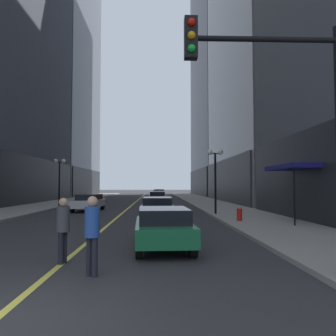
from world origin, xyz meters
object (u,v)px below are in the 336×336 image
car_blue (157,207)px  car_white (89,202)px  car_red (159,194)px  pedestrian_in_blue_hoodie (92,229)px  car_green (163,227)px  pedestrian_with_orange_bag (63,225)px  street_lamp_left_far (59,172)px  street_lamp_right_mid (215,167)px  car_grey (157,197)px  car_navy (159,193)px  fire_hydrant_right (239,216)px  traffic_light_near_right (291,106)px

car_blue → car_white: size_ratio=0.95×
car_red → pedestrian_in_blue_hoodie: (-1.82, -39.83, 0.34)m
car_green → car_blue: size_ratio=0.91×
car_blue → pedestrian_with_orange_bag: (-2.52, -11.39, 0.28)m
car_blue → pedestrian_in_blue_hoodie: bearing=-96.9°
street_lamp_left_far → street_lamp_right_mid: (12.80, -8.91, 0.00)m
car_grey → pedestrian_in_blue_hoodie: size_ratio=2.49×
car_navy → street_lamp_left_far: (-9.35, -26.31, 2.54)m
car_grey → car_red: same height
car_blue → fire_hydrant_right: car_blue is taller
pedestrian_in_blue_hoodie → traffic_light_near_right: 5.15m
pedestrian_in_blue_hoodie → street_lamp_left_far: size_ratio=0.41×
pedestrian_with_orange_bag → traffic_light_near_right: traffic_light_near_right is taller
car_red → traffic_light_near_right: 40.75m
car_white → pedestrian_in_blue_hoodie: pedestrian_in_blue_hoodie is taller
car_blue → fire_hydrant_right: size_ratio=5.68×
car_red → car_navy: bearing=89.3°
traffic_light_near_right → street_lamp_left_far: 26.95m
car_grey → pedestrian_with_orange_bag: (-2.55, -28.57, 0.28)m
car_grey → car_navy: size_ratio=0.96×
car_blue → car_grey: 17.17m
car_grey → pedestrian_in_blue_hoodie: bearing=-93.0°
street_lamp_right_mid → fire_hydrant_right: street_lamp_right_mid is taller
car_green → fire_hydrant_right: 8.16m
traffic_light_near_right → fire_hydrant_right: traffic_light_near_right is taller
pedestrian_with_orange_bag → traffic_light_near_right: bearing=-20.3°
car_blue → traffic_light_near_right: traffic_light_near_right is taller
traffic_light_near_right → street_lamp_right_mid: 15.38m
car_white → car_navy: size_ratio=1.02×
car_red → car_blue: bearing=-90.6°
traffic_light_near_right → street_lamp_left_far: size_ratio=1.28×
street_lamp_right_mid → street_lamp_left_far: bearing=145.1°
fire_hydrant_right → traffic_light_near_right: bearing=-98.1°
street_lamp_left_far → car_navy: bearing=70.4°
street_lamp_left_far → pedestrian_in_blue_hoodie: bearing=-72.5°
street_lamp_right_mid → fire_hydrant_right: (0.50, -4.42, -2.86)m
car_white → car_red: same height
car_white → traffic_light_near_right: size_ratio=0.85×
traffic_light_near_right → car_blue: bearing=101.9°
car_navy → pedestrian_with_orange_bag: 48.67m
car_blue → car_grey: bearing=89.9°
fire_hydrant_right → car_green: bearing=-121.0°
pedestrian_with_orange_bag → fire_hydrant_right: 11.30m
pedestrian_with_orange_bag → traffic_light_near_right: 6.31m
car_red → car_navy: same height
street_lamp_left_far → car_red: bearing=60.5°
car_red → traffic_light_near_right: size_ratio=0.78×
pedestrian_with_orange_bag → car_blue: bearing=77.6°
car_green → pedestrian_in_blue_hoodie: size_ratio=2.29×
car_white → car_grey: (5.45, 10.48, -0.00)m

